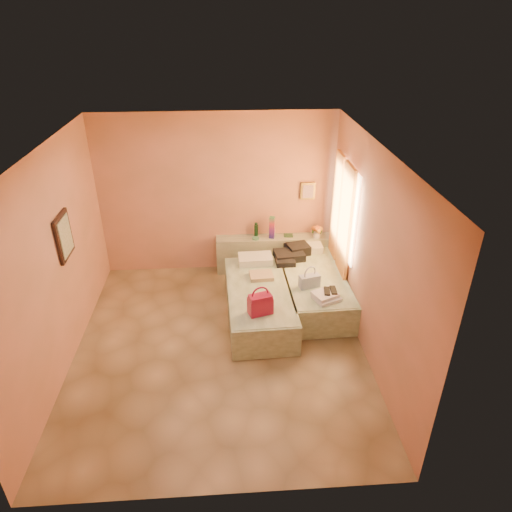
{
  "coord_description": "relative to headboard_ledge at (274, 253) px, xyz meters",
  "views": [
    {
      "loc": [
        0.16,
        -5.07,
        4.22
      ],
      "look_at": [
        0.57,
        0.85,
        0.97
      ],
      "focal_mm": 32.0,
      "sensor_mm": 36.0,
      "label": 1
    }
  ],
  "objects": [
    {
      "name": "ground",
      "position": [
        -0.98,
        -2.1,
        -0.33
      ],
      "size": [
        4.5,
        4.5,
        0.0
      ],
      "primitive_type": "plane",
      "color": "tan",
      "rests_on": "ground"
    },
    {
      "name": "room_walls",
      "position": [
        -0.77,
        -1.53,
        1.46
      ],
      "size": [
        4.02,
        4.51,
        2.81
      ],
      "color": "#E5957A",
      "rests_on": "ground"
    },
    {
      "name": "headboard_ledge",
      "position": [
        0.0,
        0.0,
        0.0
      ],
      "size": [
        2.05,
        0.3,
        0.65
      ],
      "primitive_type": "cube",
      "color": "#ABB594",
      "rests_on": "ground"
    },
    {
      "name": "bed_left",
      "position": [
        -0.38,
        -1.42,
        -0.08
      ],
      "size": [
        0.97,
        2.03,
        0.5
      ],
      "primitive_type": "cube",
      "rotation": [
        0.0,
        0.0,
        0.03
      ],
      "color": "beige",
      "rests_on": "ground"
    },
    {
      "name": "bed_right",
      "position": [
        0.52,
        -1.05,
        -0.08
      ],
      "size": [
        0.97,
        2.03,
        0.5
      ],
      "primitive_type": "cube",
      "rotation": [
        0.0,
        0.0,
        0.03
      ],
      "color": "beige",
      "rests_on": "ground"
    },
    {
      "name": "water_bottle",
      "position": [
        -0.32,
        0.05,
        0.45
      ],
      "size": [
        0.07,
        0.07,
        0.25
      ],
      "primitive_type": "cylinder",
      "rotation": [
        0.0,
        0.0,
        -0.03
      ],
      "color": "#153A21",
      "rests_on": "headboard_ledge"
    },
    {
      "name": "rainbow_box",
      "position": [
        -0.04,
        -0.02,
        0.52
      ],
      "size": [
        0.11,
        0.11,
        0.4
      ],
      "primitive_type": "cube",
      "rotation": [
        0.0,
        0.0,
        -0.29
      ],
      "color": "#A51439",
      "rests_on": "headboard_ledge"
    },
    {
      "name": "small_dish",
      "position": [
        -0.33,
        -0.06,
        0.34
      ],
      "size": [
        0.15,
        0.15,
        0.03
      ],
      "primitive_type": "cylinder",
      "rotation": [
        0.0,
        0.0,
        0.23
      ],
      "color": "#559B73",
      "rests_on": "headboard_ledge"
    },
    {
      "name": "green_book",
      "position": [
        0.25,
        0.02,
        0.34
      ],
      "size": [
        0.17,
        0.12,
        0.03
      ],
      "primitive_type": "cube",
      "rotation": [
        0.0,
        0.0,
        -0.07
      ],
      "color": "#27492E",
      "rests_on": "headboard_ledge"
    },
    {
      "name": "flower_vase",
      "position": [
        0.74,
        -0.07,
        0.46
      ],
      "size": [
        0.27,
        0.27,
        0.27
      ],
      "primitive_type": "cube",
      "rotation": [
        0.0,
        0.0,
        -0.4
      ],
      "color": "silver",
      "rests_on": "headboard_ledge"
    },
    {
      "name": "magenta_handbag",
      "position": [
        -0.4,
        -2.04,
        0.33
      ],
      "size": [
        0.36,
        0.27,
        0.3
      ],
      "primitive_type": "cube",
      "rotation": [
        0.0,
        0.0,
        0.29
      ],
      "color": "#A51439",
      "rests_on": "bed_left"
    },
    {
      "name": "khaki_garment",
      "position": [
        -0.31,
        -1.1,
        0.21
      ],
      "size": [
        0.38,
        0.31,
        0.06
      ],
      "primitive_type": "cube",
      "rotation": [
        0.0,
        0.0,
        0.06
      ],
      "color": "tan",
      "rests_on": "bed_left"
    },
    {
      "name": "clothes_pile",
      "position": [
        0.24,
        -0.52,
        0.25
      ],
      "size": [
        0.6,
        0.6,
        0.16
      ],
      "primitive_type": "cube",
      "rotation": [
        0.0,
        0.0,
        0.15
      ],
      "color": "black",
      "rests_on": "bed_right"
    },
    {
      "name": "blue_handbag",
      "position": [
        0.39,
        -1.42,
        0.27
      ],
      "size": [
        0.33,
        0.21,
        0.2
      ],
      "primitive_type": "cube",
      "rotation": [
        0.0,
        0.0,
        0.26
      ],
      "color": "#39598A",
      "rests_on": "bed_right"
    },
    {
      "name": "towel_stack",
      "position": [
        0.58,
        -1.78,
        0.23
      ],
      "size": [
        0.44,
        0.41,
        0.1
      ],
      "primitive_type": "cube",
      "rotation": [
        0.0,
        0.0,
        0.39
      ],
      "color": "white",
      "rests_on": "bed_right"
    },
    {
      "name": "sandal_pair",
      "position": [
        0.64,
        -1.73,
        0.29
      ],
      "size": [
        0.19,
        0.24,
        0.02
      ],
      "primitive_type": "cube",
      "rotation": [
        0.0,
        0.0,
        -0.14
      ],
      "color": "black",
      "rests_on": "towel_stack"
    }
  ]
}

